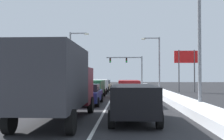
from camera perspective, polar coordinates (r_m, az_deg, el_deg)
ground_plane at (r=24.03m, az=-0.11°, el=-6.35°), size 127.91×127.91×0.00m
lane_stripe_between_right_lane_and_center_lane at (r=28.92m, az=0.36°, el=-5.49°), size 0.14×54.11×0.01m
snow_bank_right_shoulder at (r=29.18m, az=10.86°, el=-4.98°), size 1.71×54.11×0.46m
snow_bank_left_shoulder at (r=29.60m, az=-9.98°, el=-4.90°), size 1.51×54.11×0.50m
suv_black_right_lane_nearest at (r=12.02m, az=4.85°, el=-6.52°), size 2.16×4.90×1.67m
sedan_silver_right_lane_second at (r=18.48m, az=4.55°, el=-5.48°), size 2.00×4.50×1.51m
suv_red_right_lane_third at (r=24.93m, az=3.80°, el=-3.82°), size 2.16×4.90×1.67m
sedan_charcoal_right_lane_fourth at (r=31.24m, az=3.94°, el=-3.78°), size 2.00×4.50×1.51m
sedan_gray_right_lane_fifth at (r=36.79m, az=3.74°, el=-3.41°), size 2.00×4.50×1.51m
box_truck_center_lane_nearest at (r=11.88m, az=-12.03°, el=-2.29°), size 2.53×7.20×3.36m
sedan_navy_center_lane_second at (r=19.00m, az=-5.45°, el=-5.37°), size 2.00×4.50×1.51m
suv_green_center_lane_third at (r=24.77m, az=-4.28°, el=-3.84°), size 2.16×4.90×1.67m
suv_white_center_lane_fourth at (r=31.02m, az=-2.88°, el=-3.33°), size 2.16×4.90×1.67m
sedan_tan_center_lane_fifth at (r=37.60m, az=-1.67°, el=-3.36°), size 2.00×4.50×1.51m
traffic_light_gantry at (r=53.48m, az=4.18°, el=1.25°), size 7.54×0.47×6.20m
street_lamp_right_near at (r=17.39m, az=17.80°, el=8.85°), size 2.66×0.36×8.68m
street_lamp_right_mid at (r=36.58m, az=9.90°, el=2.58°), size 2.66×0.36×7.59m
street_lamp_left_mid at (r=34.68m, az=-8.70°, el=3.13°), size 2.66×0.36×7.97m
roadside_sign_right at (r=34.76m, az=16.29°, el=1.89°), size 3.20×0.16×5.50m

